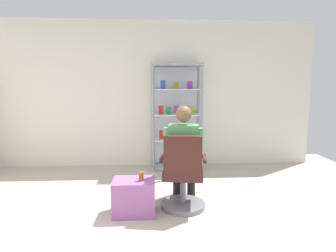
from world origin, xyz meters
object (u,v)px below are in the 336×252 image
object	(u,v)px
display_cabinet_main	(176,116)
office_chair	(183,179)
tea_glass	(141,176)
storage_crate	(134,197)
seated_shopkeeper	(184,150)

from	to	relation	value
display_cabinet_main	office_chair	distance (m)	1.91
tea_glass	storage_crate	bearing A→B (deg)	159.33
seated_shopkeeper	storage_crate	size ratio (longest dim) A/B	2.60
tea_glass	seated_shopkeeper	bearing A→B (deg)	28.43
storage_crate	tea_glass	world-z (taller)	tea_glass
office_chair	tea_glass	xyz separation A→B (m)	(-0.51, -0.12, 0.08)
storage_crate	seated_shopkeeper	bearing A→B (deg)	22.11
display_cabinet_main	seated_shopkeeper	xyz separation A→B (m)	(-0.04, -1.66, -0.25)
tea_glass	display_cabinet_main	bearing A→B (deg)	73.76
storage_crate	tea_glass	size ratio (longest dim) A/B	4.64
seated_shopkeeper	storage_crate	distance (m)	0.84
office_chair	seated_shopkeeper	xyz separation A→B (m)	(0.02, 0.16, 0.32)
seated_shopkeeper	tea_glass	world-z (taller)	seated_shopkeeper
display_cabinet_main	storage_crate	distance (m)	2.15
storage_crate	display_cabinet_main	bearing A→B (deg)	71.00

